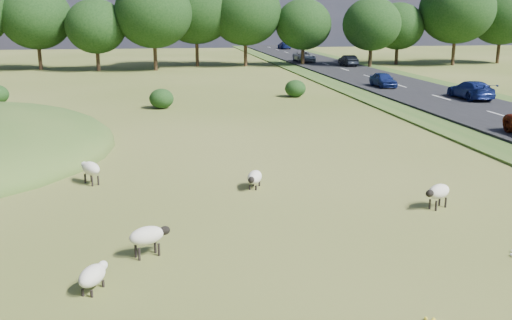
# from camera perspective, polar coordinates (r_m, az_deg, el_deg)

# --- Properties ---
(ground) EXTENTS (160.00, 160.00, 0.00)m
(ground) POSITION_cam_1_polar(r_m,az_deg,el_deg) (37.88, -7.01, 4.32)
(ground) COLOR #47591C
(ground) RESTS_ON ground
(road) EXTENTS (8.00, 150.00, 0.25)m
(road) POSITION_cam_1_polar(r_m,az_deg,el_deg) (52.35, 15.02, 6.83)
(road) COLOR black
(road) RESTS_ON ground
(treeline) EXTENTS (96.28, 14.66, 11.70)m
(treeline) POSITION_cam_1_polar(r_m,az_deg,el_deg) (72.72, -9.37, 14.18)
(treeline) COLOR black
(treeline) RESTS_ON ground
(shrubs) EXTENTS (24.70, 5.87, 1.44)m
(shrubs) POSITION_cam_1_polar(r_m,az_deg,el_deg) (44.18, -10.59, 6.53)
(shrubs) COLOR black
(shrubs) RESTS_ON ground
(sheep_0) EXTENTS (1.02, 1.26, 0.90)m
(sheep_0) POSITION_cam_1_polar(r_m,az_deg,el_deg) (23.39, -16.23, -0.82)
(sheep_0) COLOR beige
(sheep_0) RESTS_ON ground
(sheep_1) EXTENTS (1.22, 0.94, 0.86)m
(sheep_1) POSITION_cam_1_polar(r_m,az_deg,el_deg) (20.59, 17.75, -3.05)
(sheep_1) COLOR beige
(sheep_1) RESTS_ON ground
(sheep_2) EXTENTS (0.86, 1.23, 0.68)m
(sheep_2) POSITION_cam_1_polar(r_m,az_deg,el_deg) (21.95, -0.16, -1.75)
(sheep_2) COLOR beige
(sheep_2) RESTS_ON ground
(sheep_3) EXTENTS (0.83, 1.18, 0.66)m
(sheep_3) POSITION_cam_1_polar(r_m,az_deg,el_deg) (14.56, -15.99, -11.00)
(sheep_3) COLOR beige
(sheep_3) RESTS_ON ground
(sheep_4) EXTENTS (1.25, 0.89, 0.87)m
(sheep_4) POSITION_cam_1_polar(r_m,az_deg,el_deg) (16.09, -10.76, -7.44)
(sheep_4) COLOR beige
(sheep_4) RESTS_ON ground
(car_0) EXTENTS (1.42, 4.07, 1.34)m
(car_0) POSITION_cam_1_polar(r_m,az_deg,el_deg) (73.86, 9.20, 9.80)
(car_0) COLOR black
(car_0) RESTS_ON road
(car_1) EXTENTS (1.92, 4.72, 1.37)m
(car_1) POSITION_cam_1_polar(r_m,az_deg,el_deg) (47.01, 20.68, 6.59)
(car_1) COLOR navy
(car_1) RESTS_ON road
(car_2) EXTENTS (1.51, 3.76, 1.28)m
(car_2) POSITION_cam_1_polar(r_m,az_deg,el_deg) (52.69, 12.60, 7.86)
(car_2) COLOR navy
(car_2) RESTS_ON road
(car_3) EXTENTS (1.88, 4.63, 1.34)m
(car_3) POSITION_cam_1_polar(r_m,az_deg,el_deg) (110.40, 2.86, 11.40)
(car_3) COLOR navy
(car_3) RESTS_ON road
(car_4) EXTENTS (2.33, 5.05, 1.40)m
(car_4) POSITION_cam_1_polar(r_m,az_deg,el_deg) (79.94, 4.86, 10.28)
(car_4) COLOR #ACB0B4
(car_4) RESTS_ON road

